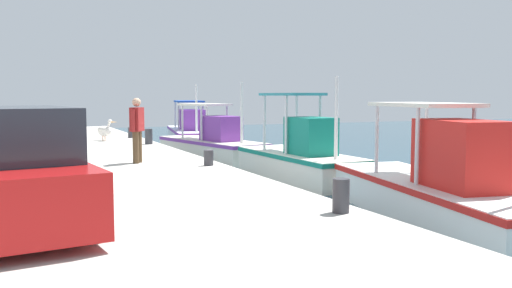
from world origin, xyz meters
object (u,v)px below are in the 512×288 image
fishing_boat_fourth (440,190)px  mooring_bollard_nearest (131,133)px  fishing_boat_second (213,145)px  mooring_bollard_fourth (341,196)px  mooring_bollard_second (149,136)px  fisherman_standing (137,127)px  pelican (105,130)px  parked_car (5,172)px  fishing_boat_third (301,159)px  fishing_boat_nearest (191,134)px  mooring_bollard_third (209,158)px

fishing_boat_fourth → mooring_bollard_nearest: fishing_boat_fourth is taller
fishing_boat_second → mooring_bollard_fourth: fishing_boat_second is taller
fishing_boat_fourth → mooring_bollard_second: size_ratio=12.23×
mooring_bollard_fourth → fisherman_standing: bearing=-168.2°
mooring_bollard_second → pelican: bearing=-151.7°
mooring_bollard_nearest → parked_car: bearing=-17.2°
fishing_boat_third → pelican: size_ratio=6.07×
fishing_boat_third → parked_car: size_ratio=1.23×
fishing_boat_nearest → mooring_bollard_nearest: (3.41, -3.57, 0.37)m
mooring_bollard_third → mooring_bollard_fourth: size_ratio=0.76×
fishing_boat_second → pelican: (-1.29, -3.89, 0.59)m
fishing_boat_fourth → fisherman_standing: 7.46m
mooring_bollard_second → mooring_bollard_third: 6.50m
pelican → mooring_bollard_nearest: (-0.97, 1.19, -0.19)m
fishing_boat_fourth → pelican: bearing=-161.5°
pelican → fisherman_standing: 7.51m
fishing_boat_second → pelican: bearing=-108.3°
fishing_boat_third → mooring_bollard_second: 6.03m
fishing_boat_nearest → fishing_boat_second: 5.74m
mooring_bollard_second → mooring_bollard_nearest: bearing=180.0°
fishing_boat_third → fisherman_standing: fishing_boat_third is taller
pelican → mooring_bollard_second: 2.50m
fishing_boat_third → mooring_bollard_third: 3.76m
pelican → fisherman_standing: size_ratio=0.52×
pelican → parked_car: (13.54, -3.30, 0.32)m
fishing_boat_second → mooring_bollard_third: (7.41, -2.71, 0.39)m
fishing_boat_third → mooring_bollard_third: bearing=-65.7°
fishing_boat_second → fisherman_standing: 7.56m
fishing_boat_fourth → mooring_bollard_second: bearing=-163.6°
mooring_bollard_nearest → mooring_bollard_second: size_ratio=0.79×
fisherman_standing → mooring_bollard_second: (-5.28, 1.49, -0.64)m
fisherman_standing → mooring_bollard_second: fisherman_standing is taller
fishing_boat_nearest → fishing_boat_fourth: (17.55, -0.34, 0.03)m
fishing_boat_second → parked_car: bearing=-30.4°
parked_car → mooring_bollard_third: size_ratio=11.14×
fishing_boat_nearest → mooring_bollard_third: fishing_boat_nearest is taller
pelican → fishing_boat_fourth: bearing=18.5°
fishing_boat_fourth → parked_car: fishing_boat_fourth is taller
fishing_boat_third → mooring_bollard_fourth: 8.24m
fishing_boat_third → fishing_boat_fourth: 6.01m
fishing_boat_fourth → parked_car: size_ratio=1.55×
fishing_boat_second → mooring_bollard_second: size_ratio=10.89×
fisherman_standing → mooring_bollard_third: bearing=50.8°
fishing_boat_fourth → fishing_boat_second: bearing=-177.5°
mooring_bollard_second → mooring_bollard_fourth: size_ratio=1.07×
fishing_boat_third → mooring_bollard_nearest: size_ratio=12.26×
fishing_boat_second → mooring_bollard_second: bearing=-71.4°
mooring_bollard_second → mooring_bollard_third: (6.50, 0.00, -0.08)m
fishing_boat_fourth → mooring_bollard_third: fishing_boat_fourth is taller
mooring_bollard_fourth → fishing_boat_second: bearing=168.6°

